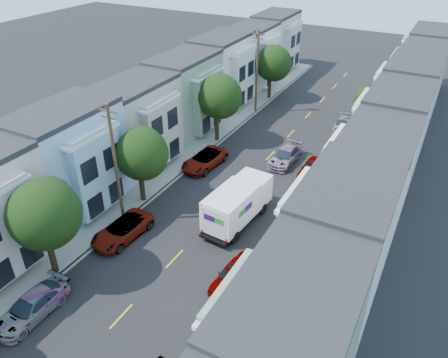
{
  "coord_description": "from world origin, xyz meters",
  "views": [
    {
      "loc": [
        14.52,
        -19.58,
        21.59
      ],
      "look_at": [
        -0.39,
        8.41,
        2.2
      ],
      "focal_mm": 35.0,
      "sensor_mm": 36.0,
      "label": 1
    }
  ],
  "objects_px": {
    "fedex_truck": "(238,203)",
    "parked_right_b": "(234,275)",
    "parked_left_b": "(32,307)",
    "parked_right_d": "(343,124)",
    "tree_d": "(219,97)",
    "utility_pole_near": "(116,166)",
    "parked_left_c": "(122,230)",
    "tree_e": "(273,63)",
    "parked_right_c": "(311,168)",
    "parked_left_d": "(205,160)",
    "utility_pole_far": "(257,72)",
    "tree_c": "(141,154)",
    "lead_sedan": "(285,156)",
    "tree_b": "(44,214)",
    "tree_far_r": "(367,101)"
  },
  "relations": [
    {
      "from": "fedex_truck",
      "to": "parked_right_b",
      "type": "height_order",
      "value": "fedex_truck"
    },
    {
      "from": "parked_left_b",
      "to": "parked_right_d",
      "type": "bearing_deg",
      "value": 75.15
    },
    {
      "from": "tree_d",
      "to": "utility_pole_near",
      "type": "height_order",
      "value": "utility_pole_near"
    },
    {
      "from": "parked_left_b",
      "to": "parked_left_c",
      "type": "height_order",
      "value": "parked_left_b"
    },
    {
      "from": "tree_e",
      "to": "parked_right_c",
      "type": "relative_size",
      "value": 1.63
    },
    {
      "from": "parked_left_b",
      "to": "parked_right_d",
      "type": "xyz_separation_m",
      "value": [
        9.8,
        36.27,
        -0.06
      ]
    },
    {
      "from": "parked_left_d",
      "to": "parked_right_b",
      "type": "xyz_separation_m",
      "value": [
        9.8,
        -12.93,
        -0.01
      ]
    },
    {
      "from": "tree_d",
      "to": "parked_right_c",
      "type": "distance_m",
      "value": 12.27
    },
    {
      "from": "utility_pole_far",
      "to": "parked_right_c",
      "type": "distance_m",
      "value": 16.86
    },
    {
      "from": "tree_e",
      "to": "parked_left_b",
      "type": "bearing_deg",
      "value": -88.07
    },
    {
      "from": "tree_c",
      "to": "parked_left_d",
      "type": "xyz_separation_m",
      "value": [
        1.4,
        7.74,
        -3.94
      ]
    },
    {
      "from": "parked_right_b",
      "to": "tree_d",
      "type": "bearing_deg",
      "value": 125.64
    },
    {
      "from": "utility_pole_far",
      "to": "parked_right_b",
      "type": "bearing_deg",
      "value": -68.29
    },
    {
      "from": "lead_sedan",
      "to": "parked_right_c",
      "type": "bearing_deg",
      "value": -17.27
    },
    {
      "from": "tree_b",
      "to": "tree_d",
      "type": "height_order",
      "value": "tree_d"
    },
    {
      "from": "tree_far_r",
      "to": "fedex_truck",
      "type": "bearing_deg",
      "value": -102.12
    },
    {
      "from": "tree_b",
      "to": "parked_right_b",
      "type": "height_order",
      "value": "tree_b"
    },
    {
      "from": "tree_d",
      "to": "utility_pole_near",
      "type": "bearing_deg",
      "value": -89.99
    },
    {
      "from": "tree_b",
      "to": "parked_left_b",
      "type": "distance_m",
      "value": 5.74
    },
    {
      "from": "tree_d",
      "to": "parked_left_d",
      "type": "relative_size",
      "value": 1.39
    },
    {
      "from": "parked_left_c",
      "to": "parked_left_d",
      "type": "bearing_deg",
      "value": 94.88
    },
    {
      "from": "tree_e",
      "to": "parked_left_d",
      "type": "xyz_separation_m",
      "value": [
        1.4,
        -20.29,
        -4.09
      ]
    },
    {
      "from": "parked_right_b",
      "to": "tree_b",
      "type": "bearing_deg",
      "value": -151.8
    },
    {
      "from": "tree_c",
      "to": "parked_right_c",
      "type": "bearing_deg",
      "value": 44.84
    },
    {
      "from": "tree_e",
      "to": "parked_right_d",
      "type": "height_order",
      "value": "tree_e"
    },
    {
      "from": "parked_left_d",
      "to": "parked_right_d",
      "type": "relative_size",
      "value": 1.22
    },
    {
      "from": "parked_left_c",
      "to": "parked_right_b",
      "type": "bearing_deg",
      "value": 2.85
    },
    {
      "from": "fedex_truck",
      "to": "parked_left_b",
      "type": "relative_size",
      "value": 1.41
    },
    {
      "from": "parked_left_c",
      "to": "fedex_truck",
      "type": "bearing_deg",
      "value": 45.58
    },
    {
      "from": "tree_d",
      "to": "parked_left_c",
      "type": "relative_size",
      "value": 1.44
    },
    {
      "from": "tree_b",
      "to": "lead_sedan",
      "type": "distance_m",
      "value": 24.17
    },
    {
      "from": "utility_pole_far",
      "to": "lead_sedan",
      "type": "xyz_separation_m",
      "value": [
        8.15,
        -10.7,
        -4.4
      ]
    },
    {
      "from": "parked_left_c",
      "to": "parked_right_d",
      "type": "bearing_deg",
      "value": 75.32
    },
    {
      "from": "utility_pole_far",
      "to": "fedex_truck",
      "type": "relative_size",
      "value": 1.44
    },
    {
      "from": "parked_left_c",
      "to": "parked_left_d",
      "type": "relative_size",
      "value": 0.97
    },
    {
      "from": "tree_b",
      "to": "utility_pole_far",
      "type": "distance_m",
      "value": 33.04
    },
    {
      "from": "tree_d",
      "to": "fedex_truck",
      "type": "distance_m",
      "value": 15.2
    },
    {
      "from": "parked_right_d",
      "to": "tree_e",
      "type": "bearing_deg",
      "value": 148.8
    },
    {
      "from": "fedex_truck",
      "to": "parked_right_c",
      "type": "bearing_deg",
      "value": 78.91
    },
    {
      "from": "tree_c",
      "to": "utility_pole_far",
      "type": "bearing_deg",
      "value": 89.99
    },
    {
      "from": "parked_right_c",
      "to": "parked_right_d",
      "type": "xyz_separation_m",
      "value": [
        0.0,
        11.59,
        -0.05
      ]
    },
    {
      "from": "utility_pole_near",
      "to": "utility_pole_far",
      "type": "bearing_deg",
      "value": 90.0
    },
    {
      "from": "parked_right_b",
      "to": "tree_e",
      "type": "bearing_deg",
      "value": 113.18
    },
    {
      "from": "lead_sedan",
      "to": "utility_pole_near",
      "type": "bearing_deg",
      "value": -115.54
    },
    {
      "from": "parked_right_b",
      "to": "parked_right_c",
      "type": "distance_m",
      "value": 16.33
    },
    {
      "from": "tree_d",
      "to": "utility_pole_far",
      "type": "relative_size",
      "value": 0.76
    },
    {
      "from": "tree_d",
      "to": "parked_right_b",
      "type": "relative_size",
      "value": 1.64
    },
    {
      "from": "tree_e",
      "to": "lead_sedan",
      "type": "distance_m",
      "value": 18.24
    },
    {
      "from": "fedex_truck",
      "to": "parked_right_d",
      "type": "relative_size",
      "value": 1.55
    },
    {
      "from": "tree_b",
      "to": "parked_left_d",
      "type": "relative_size",
      "value": 1.37
    }
  ]
}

